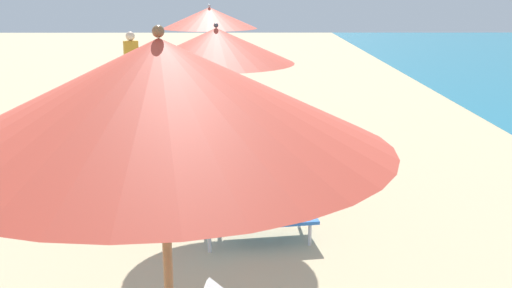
% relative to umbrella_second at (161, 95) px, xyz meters
% --- Properties ---
extents(umbrella_second, '(2.30, 2.30, 2.65)m').
position_rel_umbrella_second_xyz_m(umbrella_second, '(0.00, 0.00, 0.00)').
color(umbrella_second, olive).
rests_on(umbrella_second, ground).
extents(umbrella_third, '(1.94, 1.94, 2.41)m').
position_rel_umbrella_second_xyz_m(umbrella_third, '(0.00, 4.52, -0.19)').
color(umbrella_third, '#4C4C51').
rests_on(umbrella_third, ground).
extents(lounger_third_shoreside, '(1.34, 0.84, 0.52)m').
position_rel_umbrella_second_xyz_m(lounger_third_shoreside, '(1.03, 5.65, -2.06)').
color(lounger_third_shoreside, '#D8593F').
rests_on(lounger_third_shoreside, ground).
extents(lounger_third_inland, '(1.39, 0.81, 0.66)m').
position_rel_umbrella_second_xyz_m(lounger_third_inland, '(0.46, 3.50, -1.99)').
color(lounger_third_inland, blue).
rests_on(lounger_third_inland, ground).
extents(umbrella_farthest, '(1.91, 1.91, 2.50)m').
position_rel_umbrella_second_xyz_m(umbrella_farthest, '(-0.40, 9.26, -0.09)').
color(umbrella_farthest, silver).
rests_on(umbrella_farthest, ground).
extents(lounger_farthest_shoreside, '(1.48, 0.98, 0.57)m').
position_rel_umbrella_second_xyz_m(lounger_farthest_shoreside, '(0.05, 10.33, -2.03)').
color(lounger_farthest_shoreside, blue).
rests_on(lounger_farthest_shoreside, ground).
extents(lounger_farthest_inland, '(1.39, 0.82, 0.57)m').
position_rel_umbrella_second_xyz_m(lounger_farthest_inland, '(0.39, 8.20, -2.05)').
color(lounger_farthest_inland, '#D8593F').
rests_on(lounger_farthest_inland, ground).
extents(person_walking_mid, '(0.41, 0.33, 1.73)m').
position_rel_umbrella_second_xyz_m(person_walking_mid, '(-2.68, 12.57, -1.26)').
color(person_walking_mid, '#D8334C').
rests_on(person_walking_mid, ground).
extents(cooler_box, '(0.61, 0.56, 0.38)m').
position_rel_umbrella_second_xyz_m(cooler_box, '(-1.82, 13.15, -2.13)').
color(cooler_box, red).
rests_on(cooler_box, ground).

